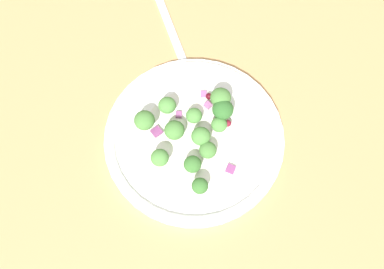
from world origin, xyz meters
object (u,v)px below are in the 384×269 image
broccoli_floret_1 (160,158)px  plate (192,140)px  fork (174,38)px  broccoli_floret_0 (223,110)px  broccoli_floret_2 (200,186)px

broccoli_floret_1 → plate: bearing=-10.8°
fork → broccoli_floret_1: bearing=-144.8°
broccoli_floret_0 → broccoli_floret_2: (-10.00, -4.10, -0.36)cm
plate → broccoli_floret_0: broccoli_floret_0 is taller
broccoli_floret_1 → fork: (16.61, 11.72, -3.03)cm
broccoli_floret_0 → broccoli_floret_2: broccoli_floret_0 is taller
broccoli_floret_0 → broccoli_floret_1: size_ratio=1.22×
plate → broccoli_floret_1: 5.89cm
fork → broccoli_floret_2: bearing=-132.0°
broccoli_floret_1 → broccoli_floret_0: bearing=-11.7°
broccoli_floret_2 → fork: broccoli_floret_2 is taller
broccoli_floret_2 → fork: (16.20, 17.98, -2.85)cm
broccoli_floret_2 → fork: 24.37cm
plate → fork: bearing=48.3°
plate → broccoli_floret_2: broccoli_floret_2 is taller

